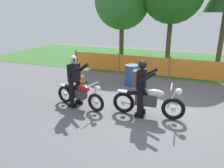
% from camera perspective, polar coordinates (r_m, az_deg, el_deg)
% --- Properties ---
extents(ground, '(24.00, 24.00, 0.02)m').
position_cam_1_polar(ground, '(7.00, 11.72, -6.60)').
color(ground, '#5B5B60').
extents(grass_verge, '(24.00, 7.45, 0.01)m').
position_cam_1_polar(grass_verge, '(13.83, 16.81, 5.72)').
color(grass_verge, '#386B2D').
rests_on(grass_verge, ground).
extents(barrier_fence, '(9.90, 0.08, 1.05)m').
position_cam_1_polar(barrier_fence, '(10.09, 15.28, 4.34)').
color(barrier_fence, olive).
rests_on(barrier_fence, ground).
extents(tree_leftmost, '(3.32, 3.32, 5.22)m').
position_cam_1_polar(tree_leftmost, '(13.70, 2.73, 21.31)').
color(tree_leftmost, brown).
rests_on(tree_leftmost, ground).
extents(motorcycle_lead, '(2.14, 0.63, 1.01)m').
position_cam_1_polar(motorcycle_lead, '(6.29, 9.79, -4.50)').
color(motorcycle_lead, black).
rests_on(motorcycle_lead, ground).
extents(motorcycle_trailing, '(1.88, 0.66, 0.90)m').
position_cam_1_polar(motorcycle_trailing, '(6.89, -8.69, -2.81)').
color(motorcycle_trailing, black).
rests_on(motorcycle_trailing, ground).
extents(rider_lead, '(0.69, 0.56, 1.69)m').
position_cam_1_polar(rider_lead, '(6.15, 7.89, -0.32)').
color(rider_lead, black).
rests_on(rider_lead, ground).
extents(rider_trailing, '(0.64, 0.62, 1.69)m').
position_cam_1_polar(rider_trailing, '(6.84, -10.06, 1.26)').
color(rider_trailing, black).
rests_on(rider_trailing, ground).
extents(traffic_cone, '(0.32, 0.32, 0.53)m').
position_cam_1_polar(traffic_cone, '(9.29, -7.96, 1.81)').
color(traffic_cone, black).
rests_on(traffic_cone, ground).
extents(spare_drum, '(0.58, 0.58, 0.88)m').
position_cam_1_polar(spare_drum, '(8.90, 5.40, 2.36)').
color(spare_drum, navy).
rests_on(spare_drum, ground).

